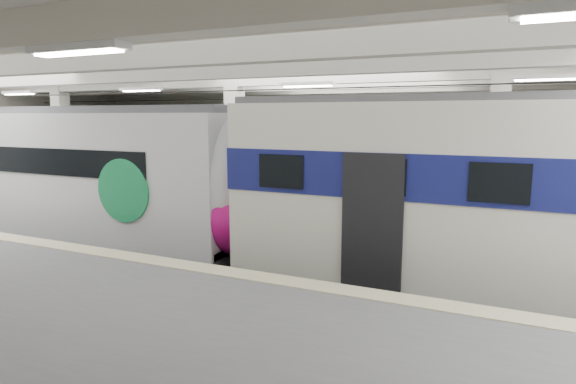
% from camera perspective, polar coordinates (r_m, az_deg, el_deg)
% --- Properties ---
extents(station_hall, '(36.00, 24.00, 5.75)m').
position_cam_1_polar(station_hall, '(10.53, -5.50, 4.52)').
color(station_hall, black).
rests_on(station_hall, ground).
extents(modern_emu, '(13.38, 2.76, 4.34)m').
position_cam_1_polar(modern_emu, '(15.74, -21.37, 1.36)').
color(modern_emu, silver).
rests_on(modern_emu, ground).
extents(older_rer, '(13.66, 3.02, 4.50)m').
position_cam_1_polar(older_rer, '(10.99, 29.24, -1.06)').
color(older_rer, silver).
rests_on(older_rer, ground).
extents(far_train, '(14.15, 3.39, 4.48)m').
position_cam_1_polar(far_train, '(21.11, -14.46, 3.99)').
color(far_train, silver).
rests_on(far_train, ground).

